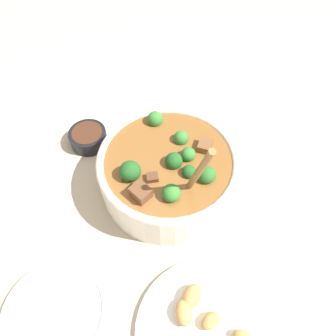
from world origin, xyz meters
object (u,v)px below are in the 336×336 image
at_px(condiment_bowl, 88,137).
at_px(empty_plate, 55,313).
at_px(food_plate, 210,334).
at_px(stew_bowl, 168,170).

bearing_deg(condiment_bowl, empty_plate, 38.72).
height_order(empty_plate, food_plate, food_plate).
bearing_deg(food_plate, stew_bowl, -127.35).
distance_m(condiment_bowl, food_plate, 0.50).
distance_m(empty_plate, food_plate, 0.27).
height_order(condiment_bowl, empty_plate, condiment_bowl).
relative_size(condiment_bowl, empty_plate, 0.47).
xyz_separation_m(stew_bowl, food_plate, (0.19, 0.25, -0.05)).
xyz_separation_m(stew_bowl, condiment_bowl, (0.03, -0.23, -0.04)).
distance_m(stew_bowl, empty_plate, 0.34).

